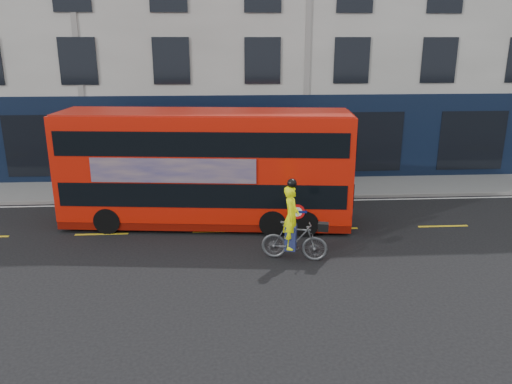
{
  "coord_description": "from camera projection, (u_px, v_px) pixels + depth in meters",
  "views": [
    {
      "loc": [
        -3.74,
        -14.71,
        6.36
      ],
      "look_at": [
        -2.69,
        1.71,
        1.35
      ],
      "focal_mm": 35.0,
      "sensor_mm": 36.0,
      "label": 1
    }
  ],
  "objects": [
    {
      "name": "kerb",
      "position": [
        315.0,
        197.0,
        20.88
      ],
      "size": [
        60.0,
        0.12,
        0.13
      ],
      "primitive_type": "cube",
      "color": "slate",
      "rests_on": "ground"
    },
    {
      "name": "pavement",
      "position": [
        309.0,
        187.0,
        22.31
      ],
      "size": [
        60.0,
        3.0,
        0.12
      ],
      "primitive_type": "cube",
      "color": "slate",
      "rests_on": "ground"
    },
    {
      "name": "ground",
      "position": [
        342.0,
        246.0,
        16.13
      ],
      "size": [
        120.0,
        120.0,
        0.0
      ],
      "primitive_type": "plane",
      "color": "black",
      "rests_on": "ground"
    },
    {
      "name": "building_terrace",
      "position": [
        293.0,
        18.0,
        26.3
      ],
      "size": [
        50.0,
        10.07,
        15.0
      ],
      "color": "beige",
      "rests_on": "ground"
    },
    {
      "name": "cyclist",
      "position": [
        293.0,
        233.0,
        14.88
      ],
      "size": [
        2.08,
        1.05,
        2.53
      ],
      "rotation": [
        0.0,
        0.0,
        -0.25
      ],
      "color": "#4B4D50",
      "rests_on": "ground"
    },
    {
      "name": "road_edge_line",
      "position": [
        316.0,
        201.0,
        20.61
      ],
      "size": [
        58.0,
        0.1,
        0.01
      ],
      "primitive_type": "cube",
      "color": "silver",
      "rests_on": "ground"
    },
    {
      "name": "lane_dashes",
      "position": [
        332.0,
        229.0,
        17.56
      ],
      "size": [
        58.0,
        0.12,
        0.01
      ],
      "primitive_type": null,
      "color": "yellow",
      "rests_on": "ground"
    },
    {
      "name": "bus",
      "position": [
        207.0,
        168.0,
        17.43
      ],
      "size": [
        10.26,
        3.31,
        4.07
      ],
      "rotation": [
        0.0,
        0.0,
        -0.1
      ],
      "color": "red",
      "rests_on": "ground"
    }
  ]
}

